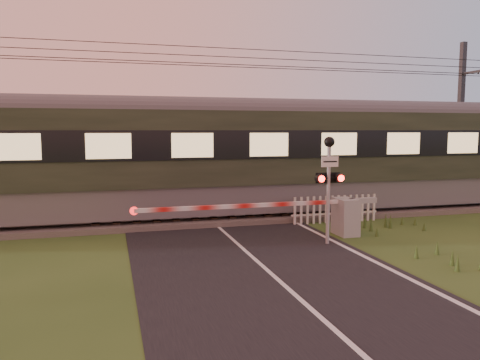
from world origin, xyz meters
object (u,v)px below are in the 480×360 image
object	(u,v)px
crossing_signal	(329,171)
picket_fence	(335,209)
boom_gate	(334,215)
catenary_mast	(461,118)

from	to	relation	value
crossing_signal	picket_fence	xyz separation A→B (m)	(1.65, 2.75, -1.60)
boom_gate	catenary_mast	xyz separation A→B (m)	(9.56, 5.94, 3.16)
boom_gate	crossing_signal	size ratio (longest dim) A/B	2.46
picket_fence	catenary_mast	bearing A→B (deg)	25.62
boom_gate	picket_fence	world-z (taller)	boom_gate
boom_gate	crossing_signal	distance (m)	1.86
boom_gate	picket_fence	distance (m)	2.06
catenary_mast	boom_gate	bearing A→B (deg)	-148.16
boom_gate	catenary_mast	size ratio (longest dim) A/B	1.02
boom_gate	picket_fence	size ratio (longest dim) A/B	2.29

